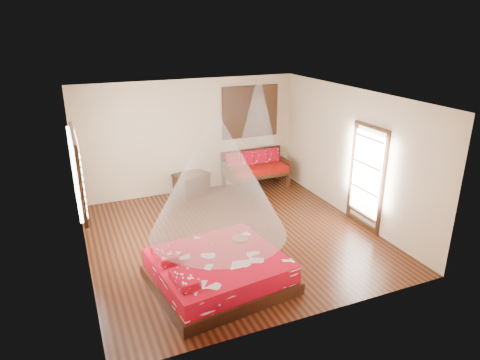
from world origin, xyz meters
name	(u,v)px	position (x,y,z in m)	size (l,w,h in m)	color
room	(232,171)	(0.00, 0.00, 1.40)	(5.54, 5.54, 2.84)	black
bed	(218,271)	(-0.84, -1.46, 0.25)	(2.29, 2.12, 0.64)	black
daybed	(255,167)	(1.60, 2.38, 0.52)	(1.68, 0.75, 0.94)	black
storage_chest	(192,184)	(-0.10, 2.45, 0.28)	(0.95, 0.81, 0.55)	black
shutter_panel	(250,112)	(1.60, 2.72, 1.90)	(1.52, 0.06, 1.32)	black
window_left	(78,171)	(-2.71, 0.20, 1.70)	(0.10, 1.74, 1.34)	black
glazed_door	(366,178)	(2.72, -0.60, 1.07)	(0.08, 1.02, 2.16)	black
wine_tray	(240,236)	(-0.28, -1.04, 0.56)	(0.28, 0.28, 0.23)	brown
mosquito_net_main	(217,179)	(-0.83, -1.46, 1.85)	(2.15, 2.15, 1.80)	white
mosquito_net_daybed	(258,111)	(1.60, 2.25, 2.00)	(0.84, 0.84, 1.50)	white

